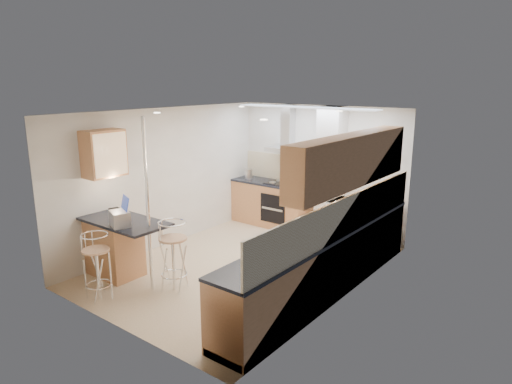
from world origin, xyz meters
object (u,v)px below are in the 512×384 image
Objects in this scene: microwave at (343,209)px; bar_stool_near at (97,267)px; laptop at (120,219)px; bar_stool_end at (174,256)px; bread_bin at (268,258)px.

microwave is 3.65m from bar_stool_near.
bar_stool_end is (0.65, 0.39, -0.53)m from laptop.
microwave is at bearing 6.41° from bar_stool_end.
microwave is 0.52× the size of bar_stool_near.
bar_stool_end reaches higher than bar_stool_near.
bread_bin is at bearing -173.84° from microwave.
microwave is 2.22m from bread_bin.
bar_stool_near is at bearing -178.90° from bread_bin.
bar_stool_near is 2.53× the size of bread_bin.
microwave is 0.48× the size of bar_stool_end.
laptop is at bearing 170.88° from bread_bin.
bread_bin reaches higher than bar_stool_end.
bread_bin is (1.85, -0.24, 0.50)m from bar_stool_end.
bar_stool_end is at bearing 40.74° from bar_stool_near.
laptop reaches higher than bread_bin.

